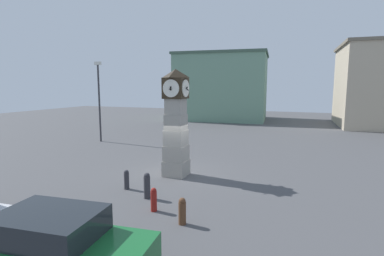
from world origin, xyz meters
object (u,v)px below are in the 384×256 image
at_px(clock_tower, 176,124).
at_px(car_by_building, 58,244).
at_px(bollard_far_row, 147,185).
at_px(street_lamp_near_road, 99,96).
at_px(bollard_end_row, 127,179).
at_px(bollard_near_tower, 182,211).
at_px(bollard_mid_row, 154,199).

height_order(clock_tower, car_by_building, clock_tower).
distance_m(bollard_far_row, street_lamp_near_road, 13.66).
relative_size(bollard_end_row, car_by_building, 0.19).
relative_size(clock_tower, bollard_near_tower, 5.89).
bearing_deg(clock_tower, street_lamp_near_road, 146.49).
height_order(clock_tower, bollard_near_tower, clock_tower).
bearing_deg(street_lamp_near_road, bollard_mid_row, -45.04).
bearing_deg(clock_tower, car_by_building, -85.17).
height_order(bollard_mid_row, car_by_building, car_by_building).
bearing_deg(street_lamp_near_road, car_by_building, -55.02).
xyz_separation_m(bollard_near_tower, street_lamp_near_road, (-11.62, 10.88, 3.15)).
bearing_deg(car_by_building, clock_tower, 94.83).
relative_size(car_by_building, street_lamp_near_road, 0.70).
height_order(bollard_mid_row, bollard_end_row, bollard_mid_row).
relative_size(bollard_far_row, bollard_end_row, 1.22).
height_order(bollard_far_row, car_by_building, car_by_building).
xyz_separation_m(clock_tower, bollard_far_row, (0.19, -3.18, -2.00)).
relative_size(clock_tower, street_lamp_near_road, 0.83).
distance_m(bollard_near_tower, car_by_building, 3.77).
distance_m(bollard_mid_row, bollard_far_row, 1.28).
relative_size(bollard_near_tower, car_by_building, 0.20).
xyz_separation_m(bollard_mid_row, bollard_far_row, (-0.82, 0.98, 0.09)).
distance_m(clock_tower, street_lamp_near_road, 11.19).
height_order(bollard_near_tower, car_by_building, car_by_building).
relative_size(bollard_near_tower, street_lamp_near_road, 0.14).
height_order(clock_tower, bollard_mid_row, clock_tower).
relative_size(bollard_near_tower, bollard_end_row, 1.04).
xyz_separation_m(bollard_far_row, car_by_building, (0.50, -4.92, 0.24)).
bearing_deg(bollard_near_tower, car_by_building, -115.95).
bearing_deg(bollard_far_row, bollard_end_row, 155.41).
height_order(bollard_mid_row, street_lamp_near_road, street_lamp_near_road).
height_order(car_by_building, street_lamp_near_road, street_lamp_near_road).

